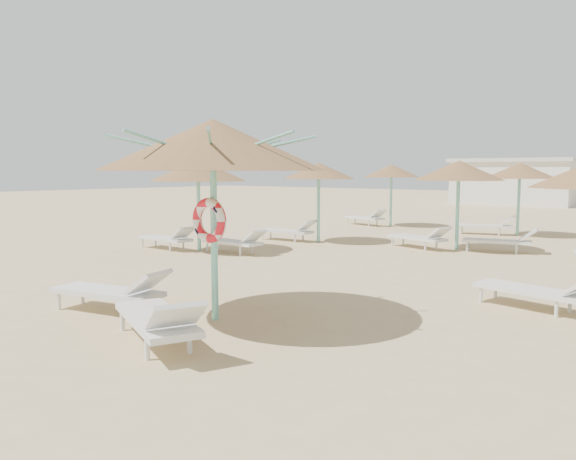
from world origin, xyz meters
The scene contains 6 objects.
ground centered at (0.00, 0.00, 0.00)m, with size 120.00×120.00×0.00m, color tan.
main_palapa centered at (0.40, 0.22, 2.76)m, with size 3.54×3.54×3.17m.
lounger_main_a centered at (-1.25, -0.55, 0.37)m, with size 2.25×1.13×0.78m.
lounger_main_b centered at (0.84, -1.23, 0.39)m, with size 2.35×1.49×0.82m.
palapa_field centered at (1.95, 9.71, 2.29)m, with size 19.38×14.42×2.71m.
service_hut centered at (-6.00, 35.00, 1.64)m, with size 8.40×4.40×3.25m.
Camera 1 is at (6.88, -5.81, 2.37)m, focal length 35.00 mm.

